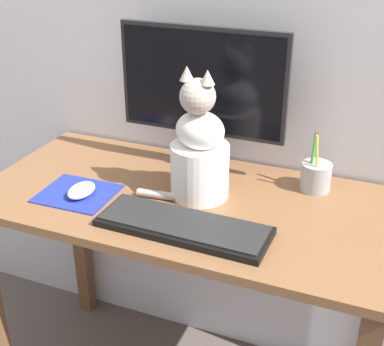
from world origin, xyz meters
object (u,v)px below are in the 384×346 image
(keyboard, at_px, (183,226))
(pen_cup, at_px, (316,176))
(monitor, at_px, (202,91))
(computer_mouse_left, at_px, (81,190))
(cat, at_px, (199,151))

(keyboard, relative_size, pen_cup, 2.55)
(monitor, xyz_separation_m, pen_cup, (0.35, -0.01, -0.21))
(monitor, distance_m, keyboard, 0.43)
(keyboard, distance_m, computer_mouse_left, 0.33)
(computer_mouse_left, relative_size, pen_cup, 0.57)
(keyboard, height_order, cat, cat)
(monitor, relative_size, computer_mouse_left, 5.08)
(cat, bearing_deg, computer_mouse_left, -143.30)
(pen_cup, bearing_deg, cat, -151.86)
(computer_mouse_left, distance_m, cat, 0.35)
(monitor, bearing_deg, cat, -71.01)
(keyboard, xyz_separation_m, computer_mouse_left, (-0.33, 0.05, 0.01))
(computer_mouse_left, relative_size, cat, 0.27)
(computer_mouse_left, xyz_separation_m, pen_cup, (0.59, 0.29, 0.02))
(keyboard, relative_size, cat, 1.20)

